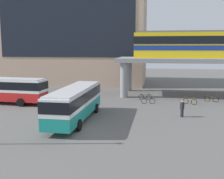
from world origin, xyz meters
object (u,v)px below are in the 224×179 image
at_px(bicycle_brown, 211,99).
at_px(bus_secondary, 3,88).
at_px(pedestrian_waiting_near_stop, 182,109).
at_px(bicycle_black, 145,97).
at_px(bus_main, 75,100).
at_px(station_building, 77,33).
at_px(bicycle_orange, 190,101).
at_px(bicycle_green, 148,101).
at_px(train, 207,44).

bearing_deg(bicycle_brown, bus_secondary, -168.55).
distance_m(bus_secondary, pedestrian_waiting_near_stop, 21.91).
distance_m(bicycle_black, pedestrian_waiting_near_stop, 9.68).
bearing_deg(bus_secondary, bus_main, -29.79).
distance_m(station_building, pedestrian_waiting_near_stop, 32.83).
distance_m(bus_secondary, bicycle_orange, 23.43).
xyz_separation_m(station_building, bus_secondary, (-3.09, -22.20, -7.85)).
relative_size(bicycle_brown, pedestrian_waiting_near_stop, 1.02).
bearing_deg(pedestrian_waiting_near_stop, bicycle_green, 120.32).
distance_m(bicycle_brown, bicycle_black, 8.61).
distance_m(station_building, bus_main, 30.87).
height_order(bus_main, bicycle_orange, bus_main).
bearing_deg(pedestrian_waiting_near_stop, train, 71.31).
height_order(bicycle_brown, bicycle_green, same).
relative_size(bus_secondary, bicycle_green, 6.35).
xyz_separation_m(bicycle_orange, bicycle_black, (-5.63, 2.24, 0.00)).
bearing_deg(bicycle_brown, train, 91.42).
bearing_deg(bus_secondary, bicycle_green, 8.84).
relative_size(bicycle_brown, bicycle_black, 0.98).
bearing_deg(train, bus_main, -132.27).
height_order(station_building, train, station_building).
relative_size(train, pedestrian_waiting_near_stop, 12.14).
xyz_separation_m(station_building, bicycle_green, (14.94, -19.40, -9.48)).
xyz_separation_m(train, bus_main, (-14.69, -16.16, -5.49)).
xyz_separation_m(bus_secondary, pedestrian_waiting_near_stop, (21.62, -3.35, -1.18)).
distance_m(bus_secondary, bicycle_black, 18.42).
xyz_separation_m(bus_secondary, bicycle_black, (17.53, 5.42, -1.63)).
bearing_deg(bicycle_orange, bicycle_black, 158.31).
bearing_deg(bicycle_black, bus_secondary, -162.83).
distance_m(bus_main, bicycle_orange, 15.35).
distance_m(train, bicycle_brown, 8.36).
bearing_deg(bicycle_green, bicycle_black, 100.87).
relative_size(train, bus_secondary, 1.86).
relative_size(bus_main, bicycle_orange, 6.62).
bearing_deg(bus_secondary, bicycle_brown, 11.45).
relative_size(bus_secondary, bicycle_black, 6.28).
distance_m(train, bicycle_black, 11.88).
height_order(station_building, bicycle_black, station_building).
xyz_separation_m(train, bicycle_green, (-8.00, -6.87, -7.12)).
height_order(bicycle_brown, pedestrian_waiting_near_stop, pedestrian_waiting_near_stop).
relative_size(station_building, bus_secondary, 2.43).
distance_m(bicycle_orange, bicycle_green, 5.14).
bearing_deg(bicycle_green, train, 40.65).
height_order(train, bus_secondary, train).
bearing_deg(pedestrian_waiting_near_stop, bicycle_black, 115.06).
bearing_deg(station_building, bicycle_black, -49.30).
relative_size(station_building, train, 1.31).
xyz_separation_m(train, bicycle_brown, (0.11, -4.38, -7.12)).
bearing_deg(train, bicycle_black, -153.41).
height_order(station_building, pedestrian_waiting_near_stop, station_building).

